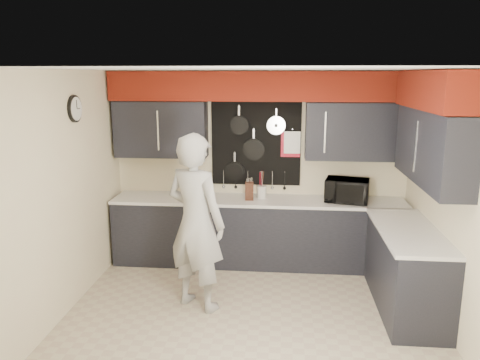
# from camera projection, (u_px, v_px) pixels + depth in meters

# --- Properties ---
(ground) EXTENTS (4.00, 4.00, 0.00)m
(ground) POSITION_uv_depth(u_px,v_px,m) (250.00, 315.00, 5.06)
(ground) COLOR #B6AC8E
(ground) RESTS_ON ground
(back_wall_assembly) EXTENTS (4.00, 0.36, 2.60)m
(back_wall_assembly) POSITION_uv_depth(u_px,v_px,m) (260.00, 116.00, 6.17)
(back_wall_assembly) COLOR beige
(back_wall_assembly) RESTS_ON ground
(right_wall_assembly) EXTENTS (0.36, 3.50, 2.60)m
(right_wall_assembly) POSITION_uv_depth(u_px,v_px,m) (436.00, 136.00, 4.72)
(right_wall_assembly) COLOR beige
(right_wall_assembly) RESTS_ON ground
(left_wall_assembly) EXTENTS (0.05, 3.50, 2.60)m
(left_wall_assembly) POSITION_uv_depth(u_px,v_px,m) (64.00, 192.00, 4.96)
(left_wall_assembly) COLOR beige
(left_wall_assembly) RESTS_ON ground
(base_cabinets) EXTENTS (3.95, 2.20, 0.92)m
(base_cabinets) POSITION_uv_depth(u_px,v_px,m) (295.00, 241.00, 6.02)
(base_cabinets) COLOR black
(base_cabinets) RESTS_ON ground
(microwave) EXTENTS (0.61, 0.48, 0.30)m
(microwave) POSITION_uv_depth(u_px,v_px,m) (347.00, 190.00, 6.10)
(microwave) COLOR black
(microwave) RESTS_ON base_cabinets
(knife_block) EXTENTS (0.11, 0.11, 0.24)m
(knife_block) POSITION_uv_depth(u_px,v_px,m) (249.00, 191.00, 6.20)
(knife_block) COLOR #321910
(knife_block) RESTS_ON base_cabinets
(utensil_crock) EXTENTS (0.13, 0.13, 0.17)m
(utensil_crock) POSITION_uv_depth(u_px,v_px,m) (262.00, 192.00, 6.29)
(utensil_crock) COLOR silver
(utensil_crock) RESTS_ON base_cabinets
(coffee_maker) EXTENTS (0.22, 0.25, 0.32)m
(coffee_maker) POSITION_uv_depth(u_px,v_px,m) (202.00, 185.00, 6.34)
(coffee_maker) COLOR black
(coffee_maker) RESTS_ON base_cabinets
(person) EXTENTS (0.85, 0.75, 1.96)m
(person) POSITION_uv_depth(u_px,v_px,m) (196.00, 223.00, 5.07)
(person) COLOR #A5A5A3
(person) RESTS_ON ground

